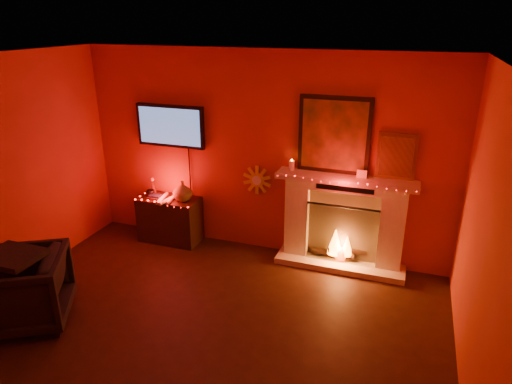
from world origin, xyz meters
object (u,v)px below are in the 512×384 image
tv (170,126)px  armchair (24,290)px  sunburst_clock (257,180)px  console_table (171,217)px  fireplace (343,213)px

tv → armchair: tv is taller
sunburst_clock → console_table: size_ratio=0.43×
tv → sunburst_clock: bearing=1.2°
fireplace → console_table: fireplace is taller
fireplace → sunburst_clock: (-1.19, 0.09, 0.28)m
sunburst_clock → armchair: (-1.74, -2.41, -0.61)m
tv → armchair: 2.74m
console_table → armchair: 2.25m
fireplace → tv: 2.61m
fireplace → sunburst_clock: bearing=175.6°
fireplace → armchair: size_ratio=2.54×
sunburst_clock → fireplace: bearing=-4.4°
sunburst_clock → tv: bearing=-178.8°
armchair → console_table: bearing=136.5°
console_table → tv: bearing=94.6°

